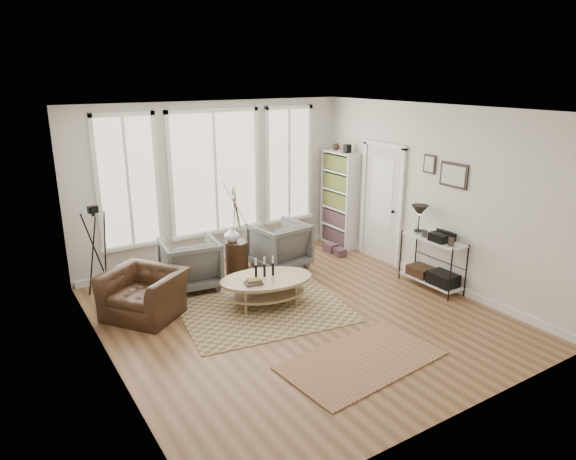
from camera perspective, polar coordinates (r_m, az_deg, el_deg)
room at (r=7.03m, az=1.25°, el=1.15°), size 5.50×5.54×2.90m
bay_window at (r=9.28m, az=-8.08°, el=6.06°), size 4.14×0.12×2.24m
door at (r=9.50m, az=10.40°, el=3.20°), size 0.09×1.06×2.22m
bookcase at (r=10.25m, az=5.75°, el=3.45°), size 0.31×0.85×2.06m
low_shelf at (r=8.57m, az=15.73°, el=-2.97°), size 0.38×1.08×1.30m
wall_art at (r=8.38m, az=17.26°, el=6.15°), size 0.04×0.88×0.44m
rug_main at (r=7.64m, az=-2.53°, el=-8.93°), size 2.62×2.12×0.01m
rug_runner at (r=6.49m, az=8.20°, el=-14.12°), size 2.05×1.27×0.01m
coffee_table at (r=7.68m, az=-2.45°, el=-6.01°), size 1.55×1.16×0.64m
armchair_left at (r=8.45m, az=-10.83°, el=-3.67°), size 0.98×1.00×0.82m
armchair_right at (r=9.14m, az=-1.03°, el=-1.69°), size 0.98×1.01×0.83m
side_table at (r=8.76m, az=-5.79°, el=-0.04°), size 0.39×0.39×1.64m
vase at (r=8.78m, az=-6.26°, el=-0.47°), size 0.30×0.30×0.27m
accent_chair at (r=7.65m, az=-15.70°, el=-6.84°), size 1.37×1.34×0.67m
tripod_camera at (r=8.44m, az=-20.36°, el=-2.62°), size 0.51×0.51×1.44m
book_stack_near at (r=10.07m, az=4.77°, el=-1.96°), size 0.21×0.26×0.16m
book_stack_far at (r=9.85m, az=5.79°, el=-2.48°), size 0.19×0.24×0.14m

